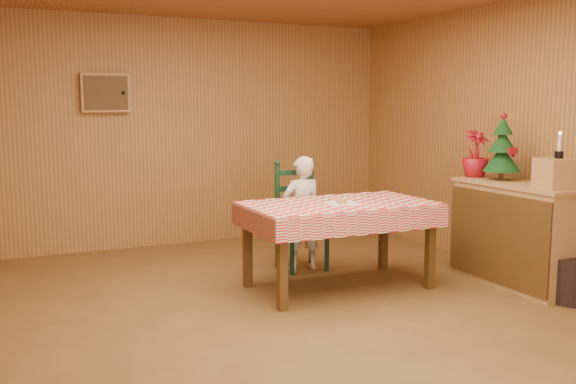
# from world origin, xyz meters

# --- Properties ---
(ground) EXTENTS (6.00, 6.00, 0.00)m
(ground) POSITION_xyz_m (0.00, 0.00, 0.00)
(ground) COLOR brown
(ground) RESTS_ON ground
(cabin_walls) EXTENTS (5.10, 6.05, 2.65)m
(cabin_walls) POSITION_xyz_m (-0.00, 0.53, 1.83)
(cabin_walls) COLOR #A5713B
(cabin_walls) RESTS_ON ground
(dining_table) EXTENTS (1.66, 0.96, 0.77)m
(dining_table) POSITION_xyz_m (0.67, 0.58, 0.69)
(dining_table) COLOR #523415
(dining_table) RESTS_ON ground
(ladder_chair) EXTENTS (0.44, 0.40, 1.08)m
(ladder_chair) POSITION_xyz_m (0.67, 1.37, 0.50)
(ladder_chair) COLOR black
(ladder_chair) RESTS_ON ground
(seated_child) EXTENTS (0.41, 0.27, 1.12)m
(seated_child) POSITION_xyz_m (0.67, 1.31, 0.56)
(seated_child) COLOR silver
(seated_child) RESTS_ON ground
(napkin) EXTENTS (0.30, 0.30, 0.00)m
(napkin) POSITION_xyz_m (0.67, 0.53, 0.77)
(napkin) COLOR white
(napkin) RESTS_ON dining_table
(donut) EXTENTS (0.12, 0.12, 0.03)m
(donut) POSITION_xyz_m (0.67, 0.53, 0.79)
(donut) COLOR #CC8349
(donut) RESTS_ON napkin
(shelf_unit) EXTENTS (0.54, 1.24, 0.93)m
(shelf_unit) POSITION_xyz_m (2.20, -0.01, 0.47)
(shelf_unit) COLOR tan
(shelf_unit) RESTS_ON ground
(crate) EXTENTS (0.36, 0.36, 0.25)m
(crate) POSITION_xyz_m (2.21, -0.41, 1.06)
(crate) COLOR tan
(crate) RESTS_ON shelf_unit
(christmas_tree) EXTENTS (0.34, 0.34, 0.62)m
(christmas_tree) POSITION_xyz_m (2.21, 0.24, 1.21)
(christmas_tree) COLOR #523415
(christmas_tree) RESTS_ON shelf_unit
(flower_arrangement) EXTENTS (0.26, 0.26, 0.45)m
(flower_arrangement) POSITION_xyz_m (2.16, 0.54, 1.16)
(flower_arrangement) COLOR maroon
(flower_arrangement) RESTS_ON shelf_unit
(candle_set) EXTENTS (0.07, 0.07, 0.22)m
(candle_set) POSITION_xyz_m (2.21, -0.41, 1.24)
(candle_set) COLOR black
(candle_set) RESTS_ON crate
(storage_bin) EXTENTS (0.41, 0.41, 0.38)m
(storage_bin) POSITION_xyz_m (2.23, -0.62, 0.19)
(storage_bin) COLOR black
(storage_bin) RESTS_ON ground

